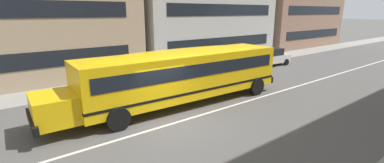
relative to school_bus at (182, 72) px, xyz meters
The scene contains 6 objects.
ground_plane 3.33m from the school_bus, 135.27° to the right, with size 400.00×400.00×0.00m, color #54514F.
sidewalk_far 7.04m from the school_bus, 107.04° to the left, with size 120.00×3.00×0.01m, color gray.
lane_centreline 3.33m from the school_bus, 135.27° to the right, with size 110.00×0.16×0.01m, color silver.
school_bus is the anchor object (origin of this frame).
parked_car_white_near_corner 13.55m from the school_bus, 15.99° to the left, with size 3.96×1.99×1.64m.
apartment_block_far_right 32.75m from the school_bus, 27.46° to the left, with size 16.11×13.90×13.30m.
Camera 1 is at (-6.19, -9.48, 4.96)m, focal length 24.97 mm.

